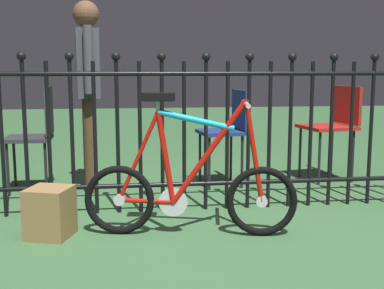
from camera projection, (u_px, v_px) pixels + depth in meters
name	position (u px, v px, depth m)	size (l,w,h in m)	color
ground_plane	(200.00, 237.00, 3.06)	(20.00, 20.00, 0.00)	#386239
iron_fence	(179.00, 129.00, 3.55)	(4.22, 0.07, 1.18)	black
bicycle	(190.00, 188.00, 3.06)	(1.31, 0.40, 0.88)	black
chair_red	(335.00, 121.00, 4.58)	(0.50, 0.49, 0.86)	black
chair_navy	(229.00, 126.00, 4.36)	(0.42, 0.41, 0.84)	black
chair_charcoal	(38.00, 129.00, 4.14)	(0.39, 0.38, 0.88)	black
person_visitor	(88.00, 80.00, 4.09)	(0.21, 0.47, 1.57)	#4C3823
display_crate	(50.00, 212.00, 3.05)	(0.25, 0.25, 0.31)	olive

